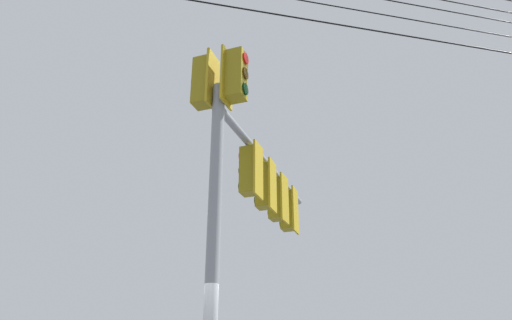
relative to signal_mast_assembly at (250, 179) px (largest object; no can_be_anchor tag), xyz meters
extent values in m
cylinder|color=gray|center=(1.41, -0.05, -1.73)|extent=(0.20, 0.20, 5.72)
cylinder|color=gray|center=(-1.04, 0.02, 0.71)|extent=(4.91, 0.29, 0.14)
cube|color=olive|center=(1.40, -0.35, 1.26)|extent=(0.31, 0.31, 0.90)
cube|color=#B29319|center=(1.40, -0.18, 1.26)|extent=(0.44, 0.05, 1.04)
cylinder|color=red|center=(1.39, -0.52, 1.56)|extent=(0.20, 0.04, 0.20)
cylinder|color=#3C2703|center=(1.39, -0.52, 1.26)|extent=(0.20, 0.04, 0.20)
cylinder|color=black|center=(1.39, -0.52, 0.96)|extent=(0.20, 0.04, 0.20)
cube|color=olive|center=(1.42, 0.25, 1.26)|extent=(0.31, 0.31, 0.90)
cube|color=#B29319|center=(1.41, 0.08, 1.26)|extent=(0.44, 0.05, 1.04)
cylinder|color=red|center=(1.42, 0.41, 1.56)|extent=(0.20, 0.04, 0.20)
cylinder|color=#3C2703|center=(1.42, 0.41, 1.26)|extent=(0.20, 0.04, 0.20)
cylinder|color=black|center=(1.42, 0.41, 0.96)|extent=(0.20, 0.04, 0.20)
cube|color=olive|center=(-0.01, -0.01, 0.16)|extent=(0.31, 0.31, 0.90)
cube|color=#B29319|center=(-0.01, 0.16, 0.16)|extent=(0.44, 0.05, 1.04)
cylinder|color=red|center=(-0.02, -0.18, 0.46)|extent=(0.20, 0.03, 0.20)
cylinder|color=#3C2703|center=(-0.02, -0.18, 0.16)|extent=(0.20, 0.03, 0.20)
cylinder|color=black|center=(-0.02, -0.18, -0.14)|extent=(0.20, 0.03, 0.20)
cube|color=olive|center=(-0.83, 0.01, 0.16)|extent=(0.30, 0.30, 0.90)
cube|color=#B29319|center=(-0.83, 0.18, 0.16)|extent=(0.44, 0.05, 1.04)
cylinder|color=red|center=(-0.83, -0.15, 0.46)|extent=(0.20, 0.03, 0.20)
cylinder|color=#3C2703|center=(-0.83, -0.15, 0.16)|extent=(0.20, 0.03, 0.20)
cylinder|color=black|center=(-0.83, -0.15, -0.14)|extent=(0.20, 0.03, 0.20)
cube|color=olive|center=(-1.65, 0.04, 0.16)|extent=(0.32, 0.32, 0.90)
cube|color=#B29319|center=(-1.64, 0.21, 0.16)|extent=(0.44, 0.07, 1.04)
cylinder|color=red|center=(-1.66, -0.13, 0.46)|extent=(0.20, 0.04, 0.20)
cylinder|color=#3C2703|center=(-1.66, -0.13, 0.16)|extent=(0.20, 0.04, 0.20)
cylinder|color=black|center=(-1.66, -0.13, -0.14)|extent=(0.20, 0.04, 0.20)
cube|color=olive|center=(-2.47, 0.06, 0.16)|extent=(0.30, 0.30, 0.90)
cube|color=#B29319|center=(-2.47, 0.23, 0.16)|extent=(0.44, 0.05, 1.04)
cylinder|color=red|center=(-2.48, -0.10, 0.46)|extent=(0.20, 0.03, 0.20)
cylinder|color=#3C2703|center=(-2.48, -0.10, 0.16)|extent=(0.20, 0.03, 0.20)
cylinder|color=black|center=(-2.48, -0.10, -0.14)|extent=(0.20, 0.03, 0.20)
cylinder|color=black|center=(0.66, 1.15, 2.85)|extent=(16.42, 26.43, 0.06)
cylinder|color=black|center=(0.66, 1.15, 2.85)|extent=(16.42, 26.43, 0.06)
camera|label=1|loc=(7.51, 2.62, -3.23)|focal=33.26mm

